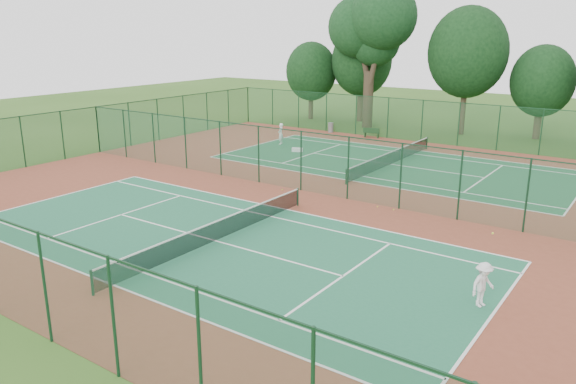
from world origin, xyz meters
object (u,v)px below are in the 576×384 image
(trash_bin, at_px, (331,128))
(kit_bag, at_px, (297,150))
(player_near, at_px, (483,285))
(bench, at_px, (371,133))
(player_far, at_px, (281,134))
(big_tree, at_px, (373,26))

(trash_bin, distance_m, kit_bag, 9.16)
(player_near, xyz_separation_m, bench, (-17.13, 25.67, -0.34))
(player_near, height_order, player_far, player_far)
(player_far, bearing_deg, player_near, 31.48)
(player_far, relative_size, trash_bin, 1.96)
(player_far, distance_m, bench, 8.34)
(player_near, distance_m, trash_bin, 33.69)
(player_near, height_order, kit_bag, player_near)
(trash_bin, height_order, bench, bench)
(player_far, relative_size, kit_bag, 2.11)
(bench, distance_m, big_tree, 10.52)
(player_near, distance_m, player_far, 28.85)
(trash_bin, bearing_deg, big_tree, 71.99)
(player_far, height_order, kit_bag, player_far)
(player_near, bearing_deg, kit_bag, 70.28)
(bench, xyz_separation_m, kit_bag, (-1.97, -8.52, -0.30))
(big_tree, bearing_deg, player_near, -56.94)
(player_near, xyz_separation_m, player_far, (-21.86, 18.82, 0.07))
(player_near, relative_size, player_far, 0.92)
(trash_bin, bearing_deg, bench, -4.53)
(player_far, bearing_deg, trash_bin, 158.62)
(player_near, distance_m, bench, 30.86)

